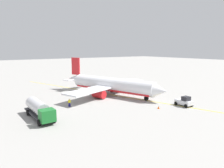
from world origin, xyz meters
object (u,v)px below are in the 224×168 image
Objects in this scene: refueling_worker at (69,103)px; safety_cone_nose at (159,107)px; fuel_tanker at (39,109)px; pushback_tug at (184,101)px; airplane at (111,85)px.

safety_cone_nose is at bearing 49.99° from refueling_worker.
fuel_tanker is 2.93× the size of pushback_tug.
pushback_tug is 6.58× the size of safety_cone_nose.
fuel_tanker is at bearing -68.00° from airplane.
pushback_tug is at bearing 74.77° from safety_cone_nose.
refueling_worker is (-13.95, -20.83, -0.19)m from pushback_tug.
airplane is 16.96m from safety_cone_nose.
refueling_worker is at bearing -130.01° from safety_cone_nose.
safety_cone_nose is at bearing 69.92° from fuel_tanker.
airplane is 8.66× the size of pushback_tug.
safety_cone_nose is (12.25, 14.60, -0.54)m from refueling_worker.
safety_cone_nose is (-1.70, -6.24, -0.73)m from pushback_tug.
airplane is at bearing -159.47° from pushback_tug.
pushback_tug is 25.07m from refueling_worker.
airplane is at bearing 112.00° from fuel_tanker.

